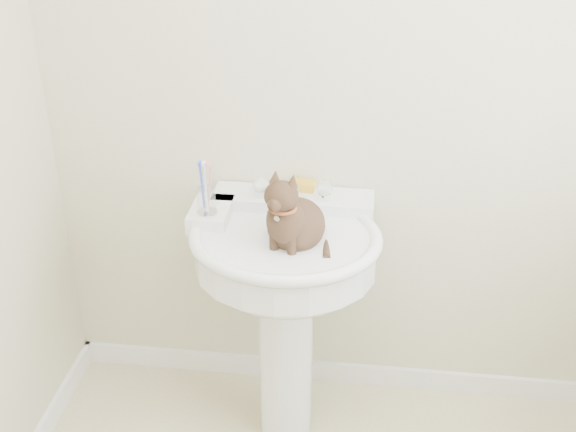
% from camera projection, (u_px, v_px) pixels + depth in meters
% --- Properties ---
extents(wall_back, '(2.20, 0.00, 2.50)m').
position_uv_depth(wall_back, '(356.00, 92.00, 2.40)').
color(wall_back, beige).
rests_on(wall_back, ground).
extents(baseboard_back, '(2.20, 0.02, 0.09)m').
position_uv_depth(baseboard_back, '(343.00, 373.00, 2.97)').
color(baseboard_back, white).
rests_on(baseboard_back, floor).
extents(pedestal_sink, '(0.65, 0.64, 0.90)m').
position_uv_depth(pedestal_sink, '(285.00, 273.00, 2.43)').
color(pedestal_sink, white).
rests_on(pedestal_sink, floor).
extents(faucet, '(0.28, 0.12, 0.14)m').
position_uv_depth(faucet, '(292.00, 189.00, 2.46)').
color(faucet, silver).
rests_on(faucet, pedestal_sink).
extents(soap_bar, '(0.10, 0.07, 0.03)m').
position_uv_depth(soap_bar, '(302.00, 185.00, 2.55)').
color(soap_bar, gold).
rests_on(soap_bar, pedestal_sink).
extents(toothbrush_cup, '(0.07, 0.07, 0.19)m').
position_uv_depth(toothbrush_cup, '(207.00, 200.00, 2.37)').
color(toothbrush_cup, silver).
rests_on(toothbrush_cup, pedestal_sink).
extents(cat, '(0.21, 0.26, 0.38)m').
position_uv_depth(cat, '(294.00, 221.00, 2.28)').
color(cat, '#49311D').
rests_on(cat, pedestal_sink).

